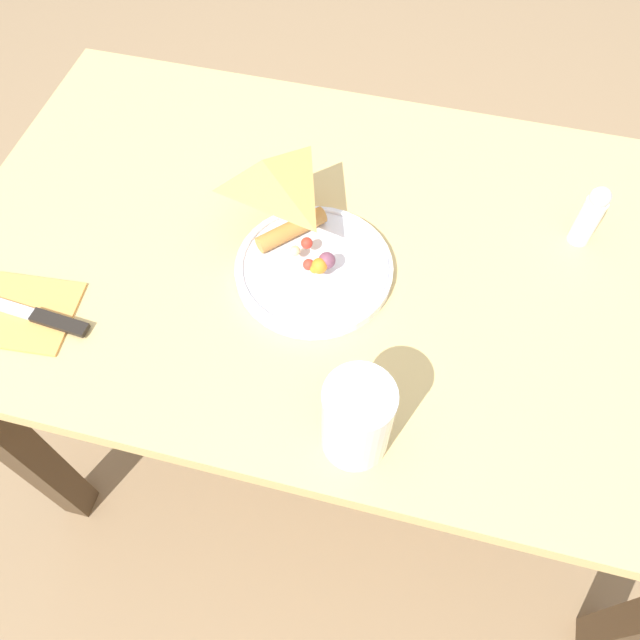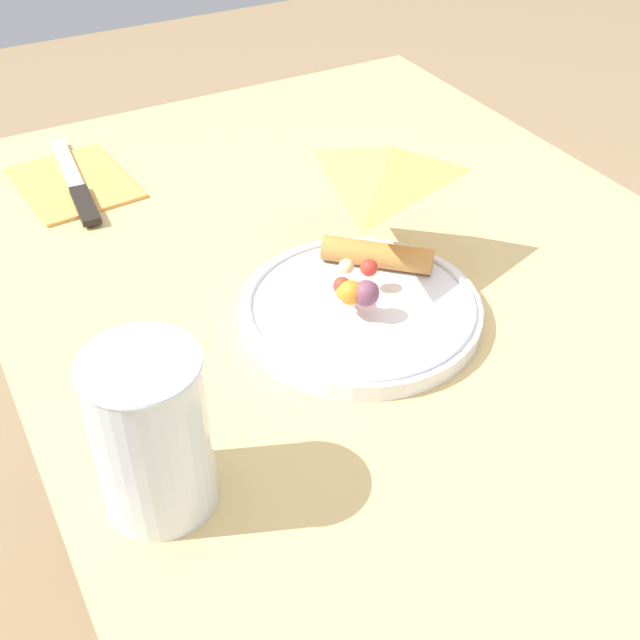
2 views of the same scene
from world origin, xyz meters
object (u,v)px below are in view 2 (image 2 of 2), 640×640
(dining_table, at_px, (439,435))
(milk_glass, at_px, (152,437))
(plate_pizza, at_px, (360,304))
(napkin_folded, at_px, (74,183))
(butter_knife, at_px, (76,183))

(dining_table, distance_m, milk_glass, 0.32)
(plate_pizza, xyz_separation_m, napkin_folded, (0.37, 0.16, -0.01))
(milk_glass, distance_m, napkin_folded, 0.48)
(dining_table, xyz_separation_m, milk_glass, (-0.03, 0.27, 0.17))
(dining_table, xyz_separation_m, napkin_folded, (0.44, 0.20, 0.11))
(milk_glass, bearing_deg, napkin_folded, -7.91)
(plate_pizza, height_order, butter_knife, plate_pizza)
(napkin_folded, relative_size, butter_knife, 0.75)
(dining_table, xyz_separation_m, butter_knife, (0.43, 0.20, 0.11))
(plate_pizza, distance_m, butter_knife, 0.39)
(dining_table, height_order, milk_glass, milk_glass)
(plate_pizza, relative_size, napkin_folded, 1.36)
(milk_glass, relative_size, napkin_folded, 0.79)
(dining_table, relative_size, plate_pizza, 5.55)
(dining_table, bearing_deg, milk_glass, 96.48)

